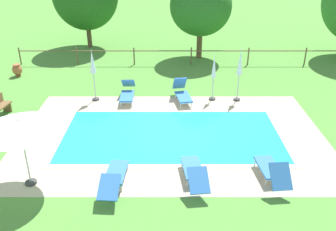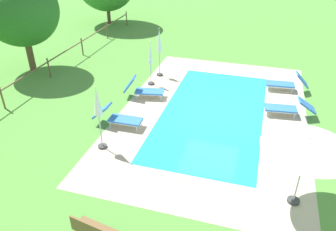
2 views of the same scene
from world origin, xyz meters
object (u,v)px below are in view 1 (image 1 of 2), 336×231
sun_lounger_north_near_steps (272,170)px  patio_umbrella_open_by_bench (19,125)px  sun_lounger_north_end (194,171)px  sun_lounger_north_mid (114,177)px  sun_lounger_south_near_corner (182,93)px  tree_centre (201,6)px  sun_lounger_north_far (127,93)px  patio_umbrella_closed_row_centre (92,66)px  patio_umbrella_closed_row_west (240,66)px  terracotta_urn_near_fence (17,70)px  patio_umbrella_closed_row_mid_west (213,72)px

sun_lounger_north_near_steps → patio_umbrella_open_by_bench: bearing=-178.7°
sun_lounger_north_near_steps → sun_lounger_north_end: sun_lounger_north_near_steps is taller
sun_lounger_north_mid → patio_umbrella_open_by_bench: size_ratio=0.86×
sun_lounger_south_near_corner → tree_centre: 7.56m
sun_lounger_south_near_corner → patio_umbrella_open_by_bench: size_ratio=0.78×
sun_lounger_north_far → patio_umbrella_closed_row_centre: 2.01m
patio_umbrella_closed_row_centre → sun_lounger_north_far: bearing=0.6°
sun_lounger_north_mid → sun_lounger_north_far: 6.68m
patio_umbrella_closed_row_west → sun_lounger_north_end: bearing=-111.0°
patio_umbrella_closed_row_west → sun_lounger_south_near_corner: bearing=-178.4°
patio_umbrella_open_by_bench → terracotta_urn_near_fence: patio_umbrella_open_by_bench is taller
terracotta_urn_near_fence → patio_umbrella_closed_row_mid_west: bearing=-17.3°
sun_lounger_north_far → terracotta_urn_near_fence: sun_lounger_north_far is taller
tree_centre → patio_umbrella_closed_row_west: bearing=-79.3°
sun_lounger_north_end → patio_umbrella_open_by_bench: bearing=-178.6°
patio_umbrella_closed_row_west → patio_umbrella_closed_row_mid_west: bearing=176.1°
patio_umbrella_open_by_bench → tree_centre: 14.78m
sun_lounger_north_far → sun_lounger_south_near_corner: bearing=-2.5°
sun_lounger_north_near_steps → sun_lounger_north_mid: sun_lounger_north_near_steps is taller
sun_lounger_north_far → patio_umbrella_closed_row_mid_west: 4.15m
sun_lounger_north_far → patio_umbrella_open_by_bench: 7.17m
terracotta_urn_near_fence → tree_centre: (10.33, 3.49, 2.84)m
sun_lounger_north_far → terracotta_urn_near_fence: 7.22m
sun_lounger_north_mid → tree_centre: 14.23m
tree_centre → patio_umbrella_closed_row_mid_west: bearing=-89.0°
sun_lounger_north_end → tree_centre: size_ratio=0.41×
patio_umbrella_closed_row_mid_west → tree_centre: tree_centre is taller
sun_lounger_north_near_steps → sun_lounger_north_mid: 4.93m
sun_lounger_north_near_steps → patio_umbrella_closed_row_west: bearing=90.0°
patio_umbrella_closed_row_centre → patio_umbrella_open_by_bench: bearing=-97.7°
patio_umbrella_closed_row_centre → terracotta_urn_near_fence: 6.07m
sun_lounger_north_end → sun_lounger_north_near_steps: bearing=1.0°
sun_lounger_north_mid → sun_lounger_south_near_corner: sun_lounger_south_near_corner is taller
sun_lounger_north_near_steps → patio_umbrella_open_by_bench: (-7.58, -0.17, 1.68)m
sun_lounger_north_mid → sun_lounger_north_far: size_ratio=1.06×
terracotta_urn_near_fence → sun_lounger_north_near_steps: bearing=-39.8°
sun_lounger_north_mid → sun_lounger_north_far: sun_lounger_north_far is taller
sun_lounger_north_near_steps → patio_umbrella_closed_row_west: patio_umbrella_closed_row_west is taller
sun_lounger_north_mid → sun_lounger_south_near_corner: (2.32, 6.56, 0.04)m
sun_lounger_north_near_steps → tree_centre: size_ratio=0.39×
patio_umbrella_closed_row_mid_west → patio_umbrella_closed_row_centre: bearing=-179.4°
sun_lounger_north_far → patio_umbrella_closed_row_west: 5.34m
patio_umbrella_open_by_bench → patio_umbrella_closed_row_mid_west: bearing=45.7°
sun_lounger_north_end → terracotta_urn_near_fence: sun_lounger_north_end is taller
sun_lounger_north_far → tree_centre: bearing=60.1°
sun_lounger_north_far → sun_lounger_south_near_corner: 2.59m
sun_lounger_north_end → terracotta_urn_near_fence: bearing=133.4°
sun_lounger_north_far → patio_umbrella_open_by_bench: size_ratio=0.81×
sun_lounger_north_far → sun_lounger_south_near_corner: size_ratio=1.04×
patio_umbrella_open_by_bench → terracotta_urn_near_fence: size_ratio=3.60×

